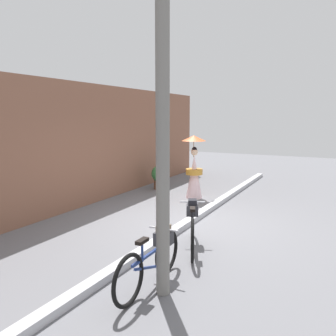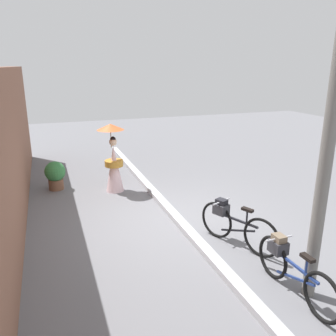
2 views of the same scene
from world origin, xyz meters
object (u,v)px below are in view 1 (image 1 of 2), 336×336
at_px(bicycle_near_officer, 192,225).
at_px(utility_pole, 163,114).
at_px(bicycle_far_side, 153,257).
at_px(person_with_parasol, 194,168).
at_px(potted_plant_by_door, 160,176).

distance_m(bicycle_near_officer, utility_pole, 2.60).
xyz_separation_m(bicycle_far_side, person_with_parasol, (5.23, 1.61, 0.46)).
xyz_separation_m(bicycle_near_officer, potted_plant_by_door, (4.35, 3.03, -0.01)).
xyz_separation_m(bicycle_near_officer, person_with_parasol, (3.68, 1.54, 0.44)).
bearing_deg(bicycle_near_officer, potted_plant_by_door, 34.88).
bearing_deg(potted_plant_by_door, bicycle_near_officer, -145.12).
bearing_deg(bicycle_far_side, bicycle_near_officer, 2.32).
bearing_deg(person_with_parasol, bicycle_near_officer, -157.28).
distance_m(bicycle_near_officer, potted_plant_by_door, 5.30).
xyz_separation_m(bicycle_far_side, utility_pole, (-0.14, -0.24, 1.98)).
xyz_separation_m(bicycle_near_officer, utility_pole, (-1.68, -0.30, 1.96)).
bearing_deg(person_with_parasol, potted_plant_by_door, 65.94).
bearing_deg(person_with_parasol, utility_pole, -161.06).
bearing_deg(utility_pole, person_with_parasol, 18.94).
bearing_deg(utility_pole, potted_plant_by_door, 28.91).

